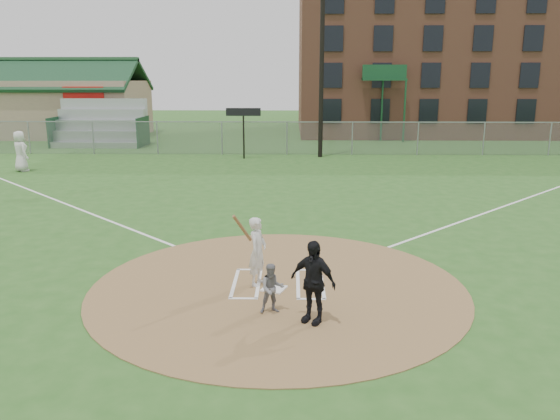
{
  "coord_description": "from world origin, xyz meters",
  "views": [
    {
      "loc": [
        0.29,
        -11.55,
        4.57
      ],
      "look_at": [
        0.0,
        2.0,
        1.3
      ],
      "focal_mm": 35.0,
      "sensor_mm": 36.0,
      "label": 1
    }
  ],
  "objects_px": {
    "home_plate": "(274,288)",
    "umpire": "(313,282)",
    "ondeck_player": "(20,151)",
    "batter_at_plate": "(257,251)",
    "catcher": "(272,288)"
  },
  "relations": [
    {
      "from": "catcher",
      "to": "umpire",
      "type": "height_order",
      "value": "umpire"
    },
    {
      "from": "umpire",
      "to": "batter_at_plate",
      "type": "distance_m",
      "value": 2.25
    },
    {
      "from": "umpire",
      "to": "ondeck_player",
      "type": "bearing_deg",
      "value": 161.47
    },
    {
      "from": "home_plate",
      "to": "umpire",
      "type": "height_order",
      "value": "umpire"
    },
    {
      "from": "home_plate",
      "to": "umpire",
      "type": "relative_size",
      "value": 0.29
    },
    {
      "from": "umpire",
      "to": "batter_at_plate",
      "type": "height_order",
      "value": "batter_at_plate"
    },
    {
      "from": "batter_at_plate",
      "to": "catcher",
      "type": "bearing_deg",
      "value": -75.9
    },
    {
      "from": "ondeck_player",
      "to": "batter_at_plate",
      "type": "bearing_deg",
      "value": 170.06
    },
    {
      "from": "batter_at_plate",
      "to": "home_plate",
      "type": "bearing_deg",
      "value": -37.94
    },
    {
      "from": "ondeck_player",
      "to": "home_plate",
      "type": "bearing_deg",
      "value": 170.34
    },
    {
      "from": "catcher",
      "to": "batter_at_plate",
      "type": "bearing_deg",
      "value": 91.7
    },
    {
      "from": "ondeck_player",
      "to": "batter_at_plate",
      "type": "relative_size",
      "value": 1.14
    },
    {
      "from": "home_plate",
      "to": "umpire",
      "type": "bearing_deg",
      "value": -64.18
    },
    {
      "from": "home_plate",
      "to": "catcher",
      "type": "distance_m",
      "value": 1.32
    },
    {
      "from": "catcher",
      "to": "batter_at_plate",
      "type": "xyz_separation_m",
      "value": [
        -0.38,
        1.52,
        0.28
      ]
    }
  ]
}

